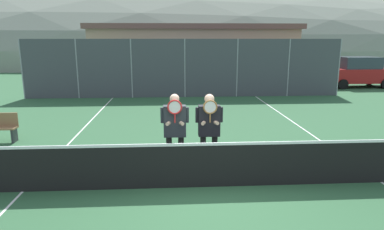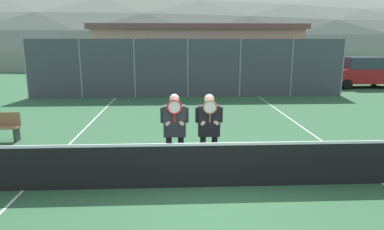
# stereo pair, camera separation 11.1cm
# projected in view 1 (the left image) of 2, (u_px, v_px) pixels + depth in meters

# --- Properties ---
(ground_plane) EXTENTS (120.00, 120.00, 0.00)m
(ground_plane) POSITION_uv_depth(u_px,v_px,m) (208.00, 187.00, 7.05)
(ground_plane) COLOR #2D5B38
(hill_distant) EXTENTS (136.80, 76.00, 26.60)m
(hill_distant) POSITION_uv_depth(u_px,v_px,m) (174.00, 54.00, 67.21)
(hill_distant) COLOR gray
(hill_distant) RESTS_ON ground_plane
(clubhouse_building) EXTENTS (15.20, 5.50, 3.97)m
(clubhouse_building) POSITION_uv_depth(u_px,v_px,m) (193.00, 52.00, 25.91)
(clubhouse_building) COLOR tan
(clubhouse_building) RESTS_ON ground_plane
(fence_back) EXTENTS (16.32, 0.06, 2.97)m
(fence_back) POSITION_uv_depth(u_px,v_px,m) (185.00, 68.00, 17.50)
(fence_back) COLOR gray
(fence_back) RESTS_ON ground_plane
(tennis_net) EXTENTS (10.00, 0.09, 1.05)m
(tennis_net) POSITION_uv_depth(u_px,v_px,m) (208.00, 164.00, 6.94)
(tennis_net) COLOR gray
(tennis_net) RESTS_ON ground_plane
(court_line_left_sideline) EXTENTS (0.05, 16.00, 0.01)m
(court_line_left_sideline) POSITION_uv_depth(u_px,v_px,m) (67.00, 146.00, 9.74)
(court_line_left_sideline) COLOR white
(court_line_left_sideline) RESTS_ON ground_plane
(court_line_right_sideline) EXTENTS (0.05, 16.00, 0.01)m
(court_line_right_sideline) POSITION_uv_depth(u_px,v_px,m) (321.00, 141.00, 10.19)
(court_line_right_sideline) COLOR white
(court_line_right_sideline) RESTS_ON ground_plane
(player_leftmost) EXTENTS (0.62, 0.34, 1.82)m
(player_leftmost) POSITION_uv_depth(u_px,v_px,m) (175.00, 127.00, 7.51)
(player_leftmost) COLOR black
(player_leftmost) RESTS_ON ground_plane
(player_center_left) EXTENTS (0.61, 0.34, 1.81)m
(player_center_left) POSITION_uv_depth(u_px,v_px,m) (209.00, 126.00, 7.58)
(player_center_left) COLOR black
(player_center_left) RESTS_ON ground_plane
(car_far_left) EXTENTS (4.36, 2.05, 1.66)m
(car_far_left) POSITION_uv_depth(u_px,v_px,m) (126.00, 75.00, 20.46)
(car_far_left) COLOR #B2B7BC
(car_far_left) RESTS_ON ground_plane
(car_left_of_center) EXTENTS (4.02, 1.96, 1.84)m
(car_left_of_center) POSITION_uv_depth(u_px,v_px,m) (206.00, 74.00, 20.32)
(car_left_of_center) COLOR navy
(car_left_of_center) RESTS_ON ground_plane
(car_center) EXTENTS (4.30, 2.02, 1.85)m
(car_center) POSITION_uv_depth(u_px,v_px,m) (283.00, 73.00, 20.92)
(car_center) COLOR maroon
(car_center) RESTS_ON ground_plane
(car_right_of_center) EXTENTS (4.11, 1.95, 1.87)m
(car_right_of_center) POSITION_uv_depth(u_px,v_px,m) (358.00, 72.00, 21.30)
(car_right_of_center) COLOR maroon
(car_right_of_center) RESTS_ON ground_plane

